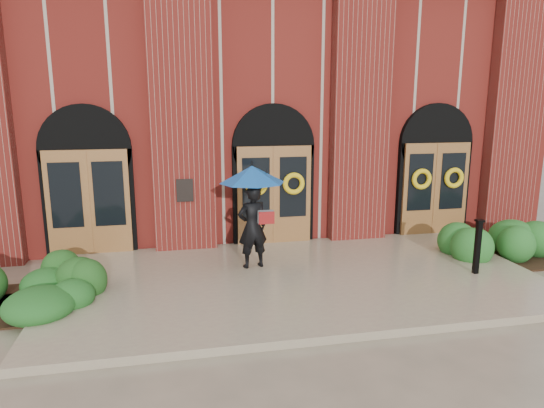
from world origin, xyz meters
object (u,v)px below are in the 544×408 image
object	(u,v)px
metal_post	(478,245)
hedge_wall_right	(523,244)
man_with_umbrella	(252,197)
hedge_wall_left	(18,279)

from	to	relation	value
metal_post	hedge_wall_right	distance (m)	2.12
man_with_umbrella	hedge_wall_left	bearing A→B (deg)	-5.81
hedge_wall_right	metal_post	bearing A→B (deg)	-153.68
man_with_umbrella	hedge_wall_right	bearing A→B (deg)	164.95
man_with_umbrella	hedge_wall_right	xyz separation A→B (m)	(6.46, -0.44, -1.31)
hedge_wall_left	hedge_wall_right	size ratio (longest dim) A/B	0.91
metal_post	hedge_wall_left	world-z (taller)	metal_post
metal_post	hedge_wall_right	xyz separation A→B (m)	(1.87, 0.93, -0.35)
man_with_umbrella	metal_post	world-z (taller)	man_with_umbrella
hedge_wall_left	hedge_wall_right	xyz separation A→B (m)	(11.15, 0.00, 0.04)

